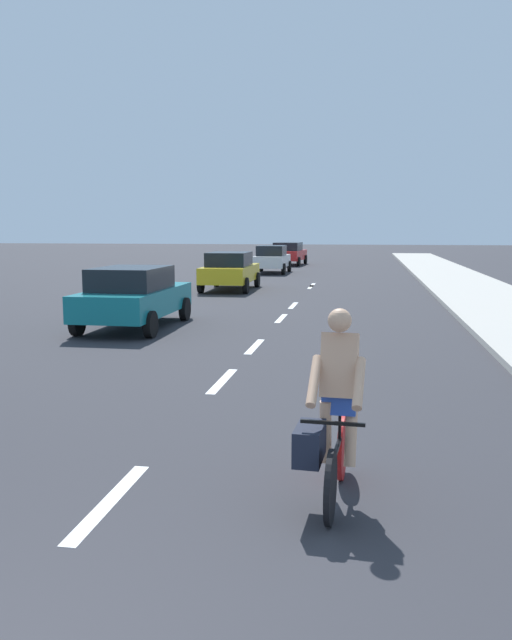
{
  "coord_description": "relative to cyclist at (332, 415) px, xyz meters",
  "views": [
    {
      "loc": [
        2.32,
        -2.42,
        2.54
      ],
      "look_at": [
        0.63,
        7.57,
        1.1
      ],
      "focal_mm": 36.27,
      "sensor_mm": 36.0,
      "label": 1
    }
  ],
  "objects": [
    {
      "name": "ground_plane",
      "position": [
        -2.05,
        16.59,
        -0.83
      ],
      "size": [
        160.0,
        160.0,
        0.0
      ],
      "primitive_type": "plane",
      "color": "#2D2D33"
    },
    {
      "name": "sidewalk_strip",
      "position": [
        4.64,
        18.59,
        -0.76
      ],
      "size": [
        3.6,
        80.0,
        0.14
      ],
      "primitive_type": "cube",
      "color": "#B2ADA3",
      "rests_on": "ground"
    },
    {
      "name": "lane_stripe_1",
      "position": [
        -2.05,
        -0.37,
        -0.83
      ],
      "size": [
        0.16,
        1.8,
        0.01
      ],
      "primitive_type": "cube",
      "color": "white",
      "rests_on": "ground"
    },
    {
      "name": "lane_stripe_2",
      "position": [
        -2.05,
        4.51,
        -0.83
      ],
      "size": [
        0.16,
        1.8,
        0.01
      ],
      "primitive_type": "cube",
      "color": "white",
      "rests_on": "ground"
    },
    {
      "name": "lane_stripe_3",
      "position": [
        -2.05,
        7.74,
        -0.83
      ],
      "size": [
        0.16,
        1.8,
        0.01
      ],
      "primitive_type": "cube",
      "color": "white",
      "rests_on": "ground"
    },
    {
      "name": "lane_stripe_4",
      "position": [
        -2.05,
        12.21,
        -0.83
      ],
      "size": [
        0.16,
        1.8,
        0.01
      ],
      "primitive_type": "cube",
      "color": "white",
      "rests_on": "ground"
    },
    {
      "name": "lane_stripe_5",
      "position": [
        -2.05,
        15.34,
        -0.83
      ],
      "size": [
        0.16,
        1.8,
        0.01
      ],
      "primitive_type": "cube",
      "color": "white",
      "rests_on": "ground"
    },
    {
      "name": "lane_stripe_6",
      "position": [
        -2.05,
        22.25,
        -0.83
      ],
      "size": [
        0.16,
        1.8,
        0.01
      ],
      "primitive_type": "cube",
      "color": "white",
      "rests_on": "ground"
    },
    {
      "name": "lane_stripe_7",
      "position": [
        -2.05,
        23.22,
        -0.83
      ],
      "size": [
        0.16,
        1.8,
        0.01
      ],
      "primitive_type": "cube",
      "color": "white",
      "rests_on": "ground"
    },
    {
      "name": "cyclist",
      "position": [
        0.0,
        0.0,
        0.0
      ],
      "size": [
        0.63,
        1.71,
        1.82
      ],
      "rotation": [
        0.0,
        0.0,
        3.08
      ],
      "color": "black",
      "rests_on": "ground"
    },
    {
      "name": "parked_car_teal",
      "position": [
        -5.55,
        9.85,
        0.01
      ],
      "size": [
        2.01,
        4.34,
        1.57
      ],
      "rotation": [
        0.0,
        0.0,
        0.0
      ],
      "color": "#14727A",
      "rests_on": "ground"
    },
    {
      "name": "parked_car_yellow",
      "position": [
        -5.23,
        20.3,
        0.01
      ],
      "size": [
        2.03,
        4.32,
        1.57
      ],
      "rotation": [
        0.0,
        0.0,
        0.01
      ],
      "color": "gold",
      "rests_on": "ground"
    },
    {
      "name": "parked_car_white",
      "position": [
        -4.96,
        30.64,
        0.01
      ],
      "size": [
        1.86,
        3.98,
        1.57
      ],
      "rotation": [
        0.0,
        0.0,
        -0.0
      ],
      "color": "white",
      "rests_on": "ground"
    },
    {
      "name": "parked_car_red",
      "position": [
        -5.0,
        38.92,
        0.01
      ],
      "size": [
        2.31,
        4.67,
        1.57
      ],
      "rotation": [
        0.0,
        0.0,
        -0.06
      ],
      "color": "red",
      "rests_on": "ground"
    }
  ]
}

